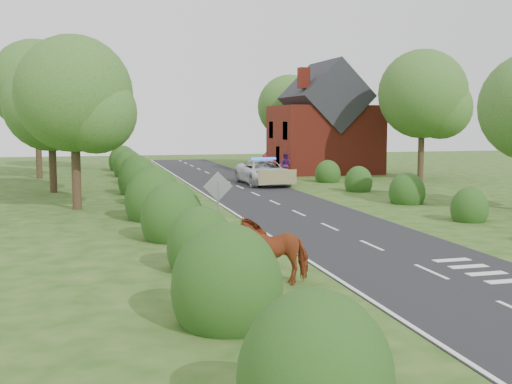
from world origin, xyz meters
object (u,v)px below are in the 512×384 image
object	(u,v)px
pedestrian_red	(264,167)
police_van	(264,172)
pedestrian_purple	(285,165)
road_sign	(218,196)
cow	(274,255)

from	to	relation	value
pedestrian_red	police_van	bearing A→B (deg)	70.51
pedestrian_red	pedestrian_purple	xyz separation A→B (m)	(1.92, 0.89, 0.02)
road_sign	pedestrian_red	xyz separation A→B (m)	(8.14, 23.51, -0.75)
pedestrian_red	cow	bearing A→B (deg)	71.53
road_sign	pedestrian_purple	size ratio (longest dim) A/B	1.36
police_van	pedestrian_purple	bearing A→B (deg)	56.82
pedestrian_purple	pedestrian_red	bearing A→B (deg)	64.76
pedestrian_red	pedestrian_purple	bearing A→B (deg)	-158.60
police_van	pedestrian_red	bearing A→B (deg)	72.73
cow	police_van	xyz separation A→B (m)	(6.64, 25.36, 0.10)
cow	pedestrian_purple	world-z (taller)	pedestrian_purple
road_sign	pedestrian_purple	distance (m)	26.41
cow	pedestrian_red	world-z (taller)	pedestrian_red
pedestrian_red	road_sign	bearing A→B (deg)	67.26
road_sign	police_van	world-z (taller)	road_sign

